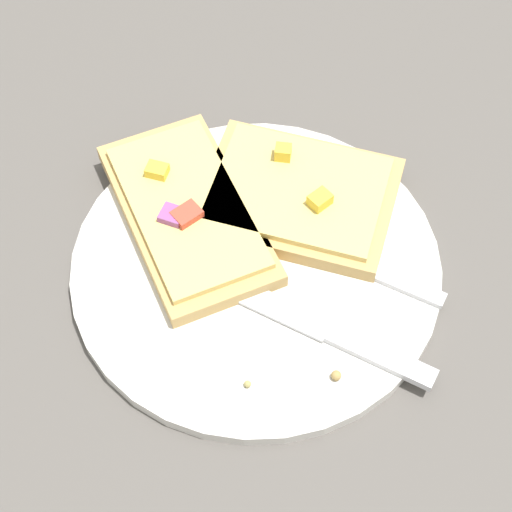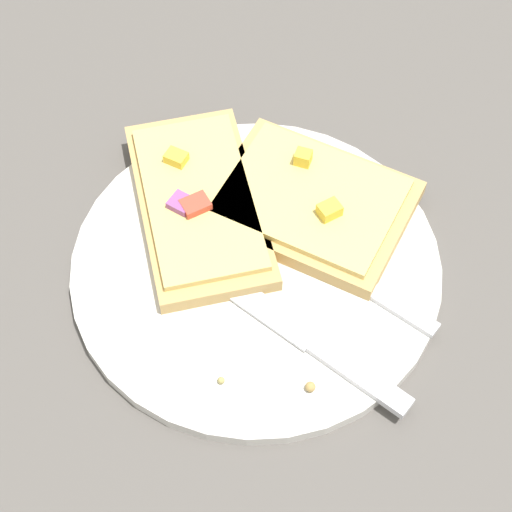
{
  "view_description": "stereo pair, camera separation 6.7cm",
  "coord_description": "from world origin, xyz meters",
  "px_view_note": "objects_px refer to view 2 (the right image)",
  "views": [
    {
      "loc": [
        -0.36,
        -0.02,
        0.58
      ],
      "look_at": [
        0.0,
        0.0,
        0.02
      ],
      "focal_mm": 60.0,
      "sensor_mm": 36.0,
      "label": 1
    },
    {
      "loc": [
        -0.35,
        -0.09,
        0.58
      ],
      "look_at": [
        0.0,
        0.0,
        0.02
      ],
      "focal_mm": 60.0,
      "sensor_mm": 36.0,
      "label": 2
    }
  ],
  "objects_px": {
    "knife": "(303,336)",
    "pizza_slice_corner": "(311,202)",
    "pizza_slice_main": "(199,202)",
    "plate": "(256,267)",
    "fork": "(302,241)"
  },
  "relations": [
    {
      "from": "plate",
      "to": "pizza_slice_corner",
      "type": "distance_m",
      "value": 0.07
    },
    {
      "from": "plate",
      "to": "fork",
      "type": "xyz_separation_m",
      "value": [
        0.03,
        -0.03,
        0.01
      ]
    },
    {
      "from": "fork",
      "to": "knife",
      "type": "xyz_separation_m",
      "value": [
        -0.08,
        -0.02,
        0.0
      ]
    },
    {
      "from": "plate",
      "to": "pizza_slice_main",
      "type": "distance_m",
      "value": 0.07
    },
    {
      "from": "plate",
      "to": "pizza_slice_corner",
      "type": "height_order",
      "value": "pizza_slice_corner"
    },
    {
      "from": "pizza_slice_corner",
      "to": "knife",
      "type": "bearing_deg",
      "value": -67.68
    },
    {
      "from": "pizza_slice_main",
      "to": "plate",
      "type": "bearing_deg",
      "value": 28.63
    },
    {
      "from": "fork",
      "to": "pizza_slice_main",
      "type": "bearing_deg",
      "value": 15.7
    },
    {
      "from": "pizza_slice_main",
      "to": "pizza_slice_corner",
      "type": "relative_size",
      "value": 1.15
    },
    {
      "from": "knife",
      "to": "pizza_slice_main",
      "type": "distance_m",
      "value": 0.14
    },
    {
      "from": "knife",
      "to": "pizza_slice_corner",
      "type": "bearing_deg",
      "value": -56.14
    },
    {
      "from": "plate",
      "to": "pizza_slice_main",
      "type": "xyz_separation_m",
      "value": [
        0.04,
        0.06,
        0.02
      ]
    },
    {
      "from": "fork",
      "to": "pizza_slice_corner",
      "type": "distance_m",
      "value": 0.04
    },
    {
      "from": "plate",
      "to": "knife",
      "type": "relative_size",
      "value": 1.39
    },
    {
      "from": "fork",
      "to": "plate",
      "type": "bearing_deg",
      "value": 64.8
    }
  ]
}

